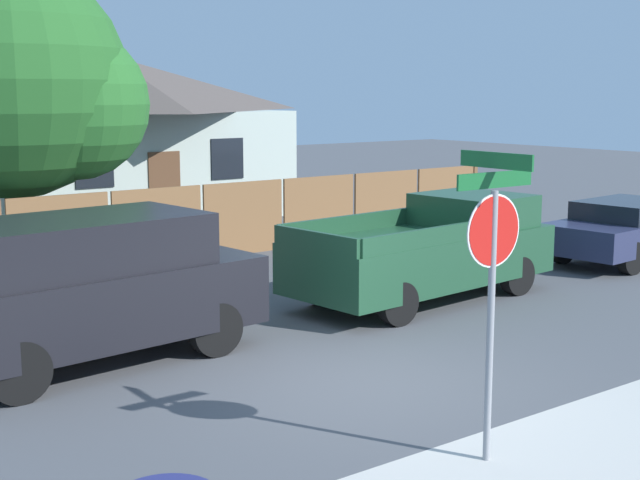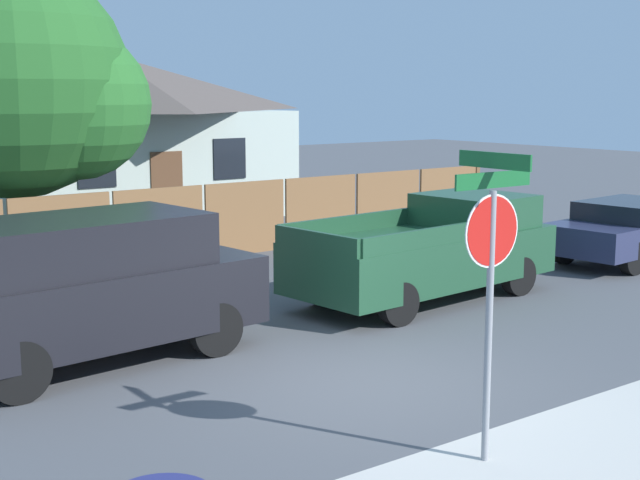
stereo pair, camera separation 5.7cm
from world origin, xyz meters
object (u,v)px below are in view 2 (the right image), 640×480
at_px(house, 114,133).
at_px(oak_tree, 24,86).
at_px(orange_pickup, 431,250).
at_px(red_suv, 89,285).
at_px(parked_sedan, 633,228).
at_px(stop_sign, 491,256).

height_order(house, oak_tree, oak_tree).
bearing_deg(orange_pickup, red_suv, 174.97).
bearing_deg(oak_tree, parked_sedan, -32.91).
distance_m(house, parked_sedan, 14.46).
distance_m(house, oak_tree, 8.02).
relative_size(red_suv, orange_pickup, 0.90).
bearing_deg(orange_pickup, house, 84.41).
relative_size(house, red_suv, 1.98).
distance_m(house, red_suv, 14.61).
bearing_deg(orange_pickup, stop_sign, -134.49).
relative_size(oak_tree, stop_sign, 2.03).
relative_size(red_suv, parked_sedan, 0.98).
height_order(parked_sedan, stop_sign, stop_sign).
relative_size(house, oak_tree, 1.50).
xyz_separation_m(parked_sedan, stop_sign, (-10.21, -5.29, 1.34)).
bearing_deg(oak_tree, red_suv, -103.16).
height_order(house, stop_sign, house).
distance_m(orange_pickup, stop_sign, 6.96).
distance_m(orange_pickup, parked_sedan, 5.87).
bearing_deg(orange_pickup, parked_sedan, -5.41).
bearing_deg(parked_sedan, oak_tree, 141.87).
height_order(oak_tree, red_suv, oak_tree).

